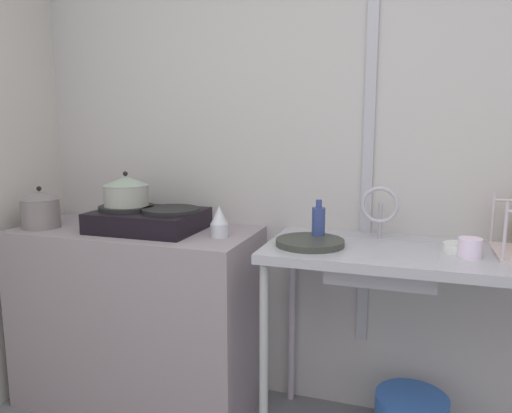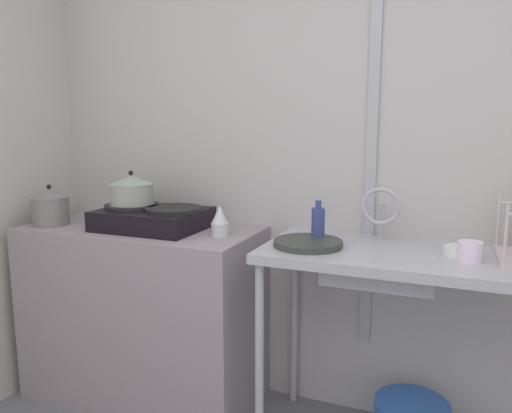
{
  "view_description": "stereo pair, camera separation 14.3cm",
  "coord_description": "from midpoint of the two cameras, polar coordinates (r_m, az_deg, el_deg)",
  "views": [
    {
      "loc": [
        0.14,
        -0.44,
        1.4
      ],
      "look_at": [
        -0.52,
        1.57,
        1.05
      ],
      "focal_mm": 33.49,
      "sensor_mm": 36.0,
      "label": 1
    },
    {
      "loc": [
        0.28,
        -0.39,
        1.4
      ],
      "look_at": [
        -0.52,
        1.57,
        1.05
      ],
      "focal_mm": 33.49,
      "sensor_mm": 36.0,
      "label": 2
    }
  ],
  "objects": [
    {
      "name": "small_bowl_on_drainboard",
      "position": [
        2.06,
        21.45,
        -4.66
      ],
      "size": [
        0.14,
        0.14,
        0.04
      ],
      "primitive_type": "cylinder",
      "color": "white",
      "rests_on": "counter_sink"
    },
    {
      "name": "percolator",
      "position": [
        2.2,
        -6.28,
        -1.82
      ],
      "size": [
        0.08,
        0.08,
        0.15
      ],
      "color": "silver",
      "rests_on": "counter_concrete"
    },
    {
      "name": "cup_by_rack",
      "position": [
        2.0,
        22.33,
        -4.59
      ],
      "size": [
        0.09,
        0.09,
        0.08
      ],
      "primitive_type": "cylinder",
      "color": "white",
      "rests_on": "counter_sink"
    },
    {
      "name": "faucet",
      "position": [
        2.15,
        12.73,
        -0.05
      ],
      "size": [
        0.17,
        0.09,
        0.24
      ],
      "color": "#A8A9B1",
      "rests_on": "counter_sink"
    },
    {
      "name": "sink_basin",
      "position": [
        2.06,
        12.85,
        -6.53
      ],
      "size": [
        0.43,
        0.35,
        0.12
      ],
      "primitive_type": "cube",
      "color": "#A8A9B1",
      "rests_on": "counter_sink"
    },
    {
      "name": "wall_back",
      "position": [
        2.33,
        13.02,
        4.61
      ],
      "size": [
        4.42,
        0.1,
        2.44
      ],
      "primitive_type": "cube",
      "color": "#B7B3B0",
      "rests_on": "ground"
    },
    {
      "name": "wall_metal_strip",
      "position": [
        2.28,
        11.54,
        7.62
      ],
      "size": [
        0.05,
        0.01,
        1.95
      ],
      "primitive_type": "cube",
      "color": "#A8A9B1"
    },
    {
      "name": "pot_beside_stove",
      "position": [
        2.65,
        -25.78,
        -0.3
      ],
      "size": [
        0.19,
        0.19,
        0.21
      ],
      "color": "slate",
      "rests_on": "counter_concrete"
    },
    {
      "name": "pot_on_left_burner",
      "position": [
        2.45,
        -16.88,
        1.8
      ],
      "size": [
        0.22,
        0.22,
        0.17
      ],
      "color": "#999D91",
      "rests_on": "stove"
    },
    {
      "name": "bottle_by_sink",
      "position": [
        2.11,
        5.55,
        -2.03
      ],
      "size": [
        0.06,
        0.06,
        0.18
      ],
      "color": "navy",
      "rests_on": "counter_sink"
    },
    {
      "name": "frying_pan",
      "position": [
        2.04,
        4.47,
        -4.31
      ],
      "size": [
        0.29,
        0.29,
        0.03
      ],
      "primitive_type": "cylinder",
      "color": "#33372F",
      "rests_on": "counter_sink"
    },
    {
      "name": "stove",
      "position": [
        2.41,
        -14.36,
        -1.45
      ],
      "size": [
        0.52,
        0.39,
        0.12
      ],
      "color": "black",
      "rests_on": "counter_concrete"
    },
    {
      "name": "counter_concrete",
      "position": [
        2.59,
        -15.39,
        -12.49
      ],
      "size": [
        1.19,
        0.56,
        0.91
      ],
      "primitive_type": "cube",
      "color": "gray",
      "rests_on": "ground"
    },
    {
      "name": "counter_sink",
      "position": [
        2.07,
        17.49,
        -7.23
      ],
      "size": [
        1.3,
        0.56,
        0.91
      ],
      "color": "#A8A9B1",
      "rests_on": "ground"
    }
  ]
}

